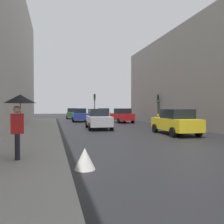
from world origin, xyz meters
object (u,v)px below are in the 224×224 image
(car_red_sedan, at_px, (122,115))
(car_white_compact, at_px, (103,113))
(traffic_light_far_median, at_px, (95,102))
(pedestrian_with_umbrella, at_px, (19,108))
(car_blue_van, at_px, (80,115))
(traffic_light_mid_street, at_px, (158,104))
(car_green_estate, at_px, (72,113))
(warning_sign_triangle, at_px, (85,159))
(car_yellow_taxi, at_px, (176,122))
(car_silver_hatchback, at_px, (98,119))

(car_red_sedan, bearing_deg, car_white_compact, 89.91)
(traffic_light_far_median, xyz_separation_m, pedestrian_with_umbrella, (-7.02, -23.74, -0.86))
(car_white_compact, relative_size, car_blue_van, 0.99)
(traffic_light_mid_street, bearing_deg, traffic_light_far_median, 117.87)
(car_white_compact, bearing_deg, car_red_sedan, -90.09)
(car_green_estate, xyz_separation_m, warning_sign_triangle, (-2.27, -30.76, -0.55))
(car_white_compact, distance_m, car_green_estate, 5.27)
(car_green_estate, distance_m, car_yellow_taxi, 24.50)
(car_green_estate, height_order, warning_sign_triangle, car_green_estate)
(car_yellow_taxi, bearing_deg, car_silver_hatchback, 129.84)
(traffic_light_mid_street, xyz_separation_m, pedestrian_with_umbrella, (-12.23, -13.88, -0.47))
(car_red_sedan, bearing_deg, warning_sign_triangle, -111.08)
(traffic_light_far_median, bearing_deg, car_silver_hatchback, -99.26)
(car_blue_van, xyz_separation_m, car_silver_hatchback, (0.37, -10.62, 0.00))
(car_green_estate, bearing_deg, traffic_light_mid_street, -63.04)
(traffic_light_far_median, height_order, car_red_sedan, traffic_light_far_median)
(car_white_compact, height_order, car_blue_van, same)
(car_blue_van, bearing_deg, car_green_estate, 92.01)
(traffic_light_mid_street, distance_m, car_green_estate, 17.64)
(car_blue_van, distance_m, car_silver_hatchback, 10.63)
(car_blue_van, height_order, car_yellow_taxi, same)
(traffic_light_mid_street, distance_m, pedestrian_with_umbrella, 18.51)
(traffic_light_mid_street, bearing_deg, pedestrian_with_umbrella, -131.38)
(car_silver_hatchback, distance_m, warning_sign_triangle, 12.38)
(traffic_light_mid_street, height_order, car_silver_hatchback, traffic_light_mid_street)
(traffic_light_mid_street, bearing_deg, car_yellow_taxi, -109.53)
(car_red_sedan, height_order, pedestrian_with_umbrella, pedestrian_with_umbrella)
(warning_sign_triangle, bearing_deg, pedestrian_with_umbrella, 148.71)
(car_silver_hatchback, bearing_deg, pedestrian_with_umbrella, -114.43)
(traffic_light_far_median, distance_m, warning_sign_triangle, 25.56)
(car_white_compact, distance_m, car_yellow_taxi, 22.88)
(warning_sign_triangle, bearing_deg, car_white_compact, 75.96)
(car_blue_van, xyz_separation_m, car_yellow_taxi, (4.74, -15.86, 0.00))
(traffic_light_mid_street, distance_m, car_silver_hatchback, 8.07)
(traffic_light_mid_street, height_order, pedestrian_with_umbrella, traffic_light_mid_street)
(traffic_light_mid_street, relative_size, car_blue_van, 0.78)
(traffic_light_mid_street, xyz_separation_m, warning_sign_triangle, (-10.24, -15.10, -1.99))
(car_red_sedan, height_order, warning_sign_triangle, car_red_sedan)
(car_blue_van, relative_size, car_red_sedan, 1.00)
(car_green_estate, relative_size, car_red_sedan, 1.00)
(car_red_sedan, distance_m, car_yellow_taxi, 12.41)
(traffic_light_mid_street, height_order, car_yellow_taxi, traffic_light_mid_street)
(car_yellow_taxi, xyz_separation_m, warning_sign_triangle, (-7.29, -6.78, -0.55))
(car_silver_hatchback, height_order, car_yellow_taxi, same)
(car_green_estate, xyz_separation_m, car_silver_hatchback, (0.65, -18.74, 0.00))
(traffic_light_far_median, xyz_separation_m, traffic_light_mid_street, (5.21, -9.85, -0.39))
(traffic_light_far_median, xyz_separation_m, warning_sign_triangle, (-5.03, -24.95, -2.38))
(car_silver_hatchback, bearing_deg, traffic_light_mid_street, 22.77)
(car_red_sedan, distance_m, warning_sign_triangle, 20.58)
(car_white_compact, distance_m, car_silver_hatchback, 18.20)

